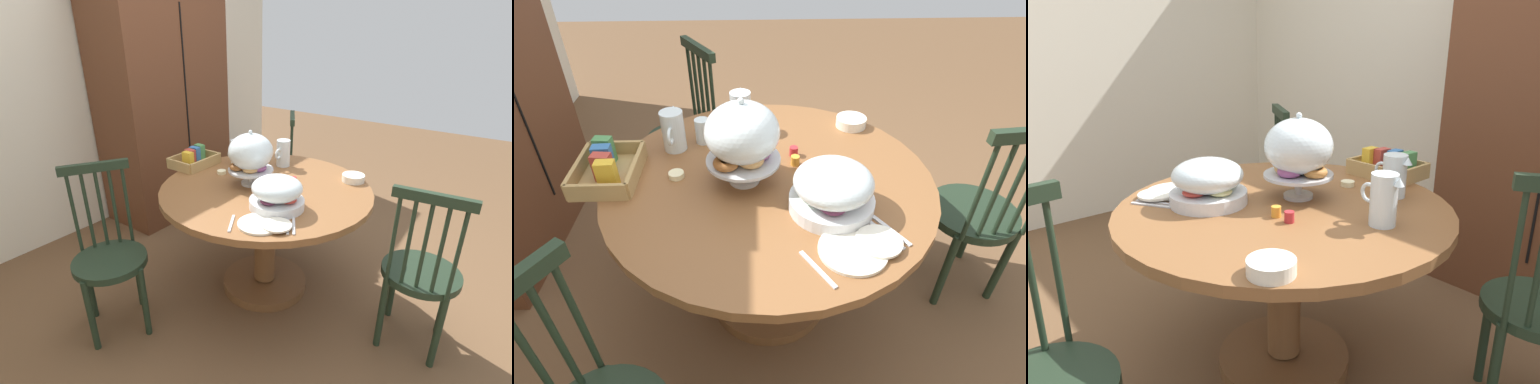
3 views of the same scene
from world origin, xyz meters
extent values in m
plane|color=brown|center=(0.00, 0.00, 0.00)|extent=(10.00, 10.00, 0.00)
cube|color=silver|center=(0.00, 1.83, 1.30)|extent=(4.80, 0.06, 2.60)
cube|color=silver|center=(-2.43, 0.36, 1.30)|extent=(0.06, 4.32, 2.60)
cylinder|color=brown|center=(-0.06, 0.05, 0.72)|extent=(1.29, 1.29, 0.04)
cylinder|color=brown|center=(-0.06, 0.05, 0.39)|extent=(0.14, 0.14, 0.63)
cylinder|color=brown|center=(-0.06, 0.05, 0.03)|extent=(0.56, 0.56, 0.06)
cylinder|color=#1E2D1E|center=(0.75, 0.54, 0.45)|extent=(0.40, 0.40, 0.04)
cylinder|color=#1E2D1E|center=(0.56, 0.58, 0.23)|extent=(0.04, 0.04, 0.45)
cylinder|color=#1E2D1E|center=(0.70, 0.34, 0.23)|extent=(0.04, 0.04, 0.45)
cylinder|color=#1E2D1E|center=(0.77, 0.36, 0.69)|extent=(0.02, 0.02, 0.48)
cylinder|color=#1E2D1E|center=(0.71, 0.33, 0.69)|extent=(0.02, 0.02, 0.48)
cylinder|color=#1E2D1E|center=(-0.87, 0.53, 0.45)|extent=(0.40, 0.40, 0.04)
cylinder|color=#1E2D1E|center=(-1.06, 0.49, 0.23)|extent=(0.04, 0.04, 0.45)
cylinder|color=#1E2D1E|center=(-0.82, 0.34, 0.23)|extent=(0.04, 0.04, 0.45)
cylinder|color=#1E2D1E|center=(-0.91, 0.73, 0.23)|extent=(0.04, 0.04, 0.45)
cylinder|color=#1E2D1E|center=(-0.67, 0.58, 0.23)|extent=(0.04, 0.04, 0.45)
cylinder|color=#1E2D1E|center=(-0.90, 0.74, 0.69)|extent=(0.02, 0.02, 0.48)
cylinder|color=#1E2D1E|center=(-0.84, 0.71, 0.69)|extent=(0.02, 0.02, 0.48)
cylinder|color=#1E2D1E|center=(-0.78, 0.67, 0.69)|extent=(0.02, 0.02, 0.48)
cylinder|color=#1E2D1E|center=(-0.72, 0.64, 0.69)|extent=(0.02, 0.02, 0.48)
cylinder|color=#1E2D1E|center=(-0.66, 0.60, 0.69)|extent=(0.02, 0.02, 0.48)
cube|color=#1E2D1E|center=(-0.78, 0.67, 0.95)|extent=(0.33, 0.22, 0.05)
cylinder|color=#1E2D1E|center=(-0.14, -0.83, 0.69)|extent=(0.02, 0.02, 0.48)
cylinder|color=#1E2D1E|center=(-0.15, -0.76, 0.69)|extent=(0.02, 0.02, 0.48)
cylinder|color=silver|center=(-0.08, 0.15, 0.75)|extent=(0.12, 0.12, 0.02)
cylinder|color=silver|center=(-0.08, 0.15, 0.79)|extent=(0.03, 0.03, 0.09)
cylinder|color=silver|center=(-0.08, 0.15, 0.84)|extent=(0.28, 0.28, 0.01)
torus|color=#B27033|center=(0.00, 0.16, 0.86)|extent=(0.10, 0.10, 0.03)
torus|color=#D19347|center=(-0.05, 0.20, 0.86)|extent=(0.10, 0.10, 0.03)
torus|color=#935628|center=(-0.14, 0.21, 0.86)|extent=(0.10, 0.10, 0.03)
torus|color=tan|center=(-0.12, 0.12, 0.86)|extent=(0.10, 0.10, 0.03)
torus|color=#994C84|center=(-0.07, 0.09, 0.86)|extent=(0.10, 0.10, 0.03)
ellipsoid|color=silver|center=(-0.08, 0.15, 0.95)|extent=(0.27, 0.27, 0.22)
sphere|color=silver|center=(-0.08, 0.15, 1.07)|extent=(0.02, 0.02, 0.02)
cylinder|color=silver|center=(-0.26, -0.16, 0.77)|extent=(0.30, 0.30, 0.05)
ellipsoid|color=beige|center=(-0.19, -0.15, 0.80)|extent=(0.09, 0.09, 0.03)
ellipsoid|color=#8CBF59|center=(-0.26, -0.09, 0.80)|extent=(0.09, 0.09, 0.03)
ellipsoid|color=#6B2D4C|center=(-0.33, -0.15, 0.80)|extent=(0.09, 0.09, 0.03)
ellipsoid|color=#CC3D33|center=(-0.25, -0.23, 0.80)|extent=(0.09, 0.09, 0.03)
ellipsoid|color=silver|center=(-0.26, -0.16, 0.85)|extent=(0.28, 0.28, 0.13)
cylinder|color=silver|center=(0.17, 0.44, 0.83)|extent=(0.10, 0.10, 0.17)
cylinder|color=orange|center=(0.17, 0.44, 0.80)|extent=(0.08, 0.08, 0.12)
cone|color=silver|center=(0.23, 0.44, 0.90)|extent=(0.04, 0.04, 0.03)
torus|color=silver|center=(0.10, 0.45, 0.84)|extent=(0.07, 0.02, 0.07)
cylinder|color=silver|center=(0.32, 0.16, 0.83)|extent=(0.09, 0.09, 0.18)
cylinder|color=white|center=(0.32, 0.16, 0.80)|extent=(0.08, 0.08, 0.13)
cone|color=silver|center=(0.38, 0.16, 0.91)|extent=(0.04, 0.04, 0.03)
torus|color=silver|center=(0.26, 0.16, 0.84)|extent=(0.07, 0.02, 0.07)
cube|color=tan|center=(-0.03, 0.67, 0.75)|extent=(0.30, 0.22, 0.01)
cube|color=tan|center=(-0.03, 0.56, 0.78)|extent=(0.30, 0.02, 0.07)
cube|color=tan|center=(-0.03, 0.78, 0.78)|extent=(0.30, 0.02, 0.07)
cube|color=tan|center=(-0.18, 0.67, 0.78)|extent=(0.02, 0.22, 0.07)
cube|color=tan|center=(0.12, 0.67, 0.78)|extent=(0.02, 0.22, 0.07)
cube|color=gold|center=(-0.12, 0.65, 0.81)|extent=(0.05, 0.07, 0.11)
cube|color=#B23D33|center=(-0.07, 0.68, 0.81)|extent=(0.05, 0.07, 0.11)
cube|color=#336BAD|center=(-0.01, 0.69, 0.81)|extent=(0.05, 0.07, 0.11)
cube|color=#47894C|center=(0.06, 0.70, 0.81)|extent=(0.05, 0.07, 0.11)
cylinder|color=white|center=(-0.47, -0.20, 0.75)|extent=(0.22, 0.22, 0.01)
cylinder|color=white|center=(-0.45, -0.28, 0.76)|extent=(0.15, 0.15, 0.01)
cylinder|color=white|center=(0.34, -0.35, 0.76)|extent=(0.14, 0.14, 0.04)
cylinder|color=silver|center=(0.22, 0.33, 0.80)|extent=(0.06, 0.06, 0.11)
cylinder|color=beige|center=(-0.05, 0.41, 0.75)|extent=(0.06, 0.06, 0.02)
cylinder|color=#B7282D|center=(0.09, -0.06, 0.76)|extent=(0.04, 0.04, 0.04)
cylinder|color=orange|center=(0.02, -0.06, 0.76)|extent=(0.04, 0.04, 0.04)
cube|color=silver|center=(-0.40, -0.32, 0.74)|extent=(0.15, 0.10, 0.01)
cube|color=silver|center=(-0.38, -0.34, 0.74)|extent=(0.15, 0.10, 0.01)
cube|color=silver|center=(-0.54, -0.08, 0.74)|extent=(0.15, 0.10, 0.01)
camera|label=1|loc=(-1.81, -1.15, 1.65)|focal=26.49mm
camera|label=2|loc=(-1.36, 0.10, 1.67)|focal=28.61mm
camera|label=3|loc=(1.21, -1.08, 1.36)|focal=32.72mm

